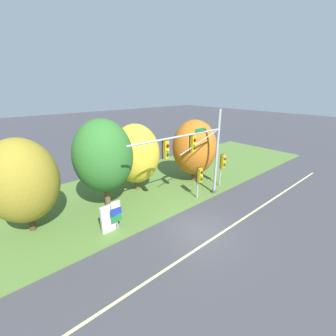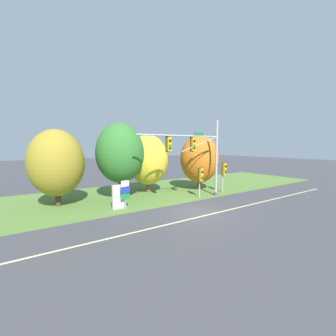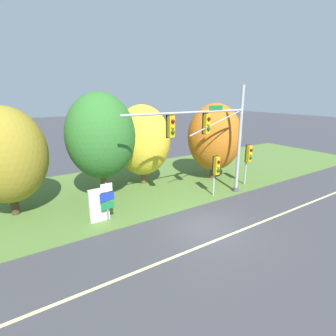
# 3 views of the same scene
# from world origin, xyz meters

# --- Properties ---
(ground_plane) EXTENTS (160.00, 160.00, 0.00)m
(ground_plane) POSITION_xyz_m (0.00, 0.00, 0.00)
(ground_plane) COLOR #3D3D42
(lane_stripe) EXTENTS (36.00, 0.16, 0.01)m
(lane_stripe) POSITION_xyz_m (0.00, -1.20, 0.00)
(lane_stripe) COLOR beige
(lane_stripe) RESTS_ON ground
(grass_verge) EXTENTS (48.00, 11.50, 0.10)m
(grass_verge) POSITION_xyz_m (0.00, 8.25, 0.05)
(grass_verge) COLOR #517533
(grass_verge) RESTS_ON ground
(traffic_signal_mast) EXTENTS (9.00, 0.49, 7.48)m
(traffic_signal_mast) POSITION_xyz_m (2.75, 2.85, 4.60)
(traffic_signal_mast) COLOR #9EA0A5
(traffic_signal_mast) RESTS_ON grass_verge
(pedestrian_signal_near_kerb) EXTENTS (0.46, 0.55, 2.87)m
(pedestrian_signal_near_kerb) POSITION_xyz_m (3.29, 3.02, 2.14)
(pedestrian_signal_near_kerb) COLOR #9EA0A5
(pedestrian_signal_near_kerb) RESTS_ON grass_verge
(pedestrian_signal_further_along) EXTENTS (0.46, 0.55, 3.19)m
(pedestrian_signal_further_along) POSITION_xyz_m (6.94, 3.39, 2.42)
(pedestrian_signal_further_along) COLOR #9EA0A5
(pedestrian_signal_further_along) RESTS_ON grass_verge
(route_sign_post) EXTENTS (0.80, 0.08, 2.30)m
(route_sign_post) POSITION_xyz_m (-4.35, 3.43, 1.48)
(route_sign_post) COLOR slate
(route_sign_post) RESTS_ON grass_verge
(tree_nearest_road) EXTENTS (4.39, 4.39, 6.33)m
(tree_nearest_road) POSITION_xyz_m (-8.61, 7.37, 3.67)
(tree_nearest_road) COLOR #423021
(tree_nearest_road) RESTS_ON grass_verge
(tree_left_of_mast) EXTENTS (4.43, 4.43, 7.06)m
(tree_left_of_mast) POSITION_xyz_m (-3.30, 6.86, 4.38)
(tree_left_of_mast) COLOR brown
(tree_left_of_mast) RESTS_ON grass_verge
(tree_behind_signpost) EXTENTS (4.29, 4.29, 6.16)m
(tree_behind_signpost) POSITION_xyz_m (0.37, 8.15, 3.56)
(tree_behind_signpost) COLOR brown
(tree_behind_signpost) RESTS_ON grass_verge
(tree_mid_verge) EXTENTS (4.36, 4.36, 6.22)m
(tree_mid_verge) POSITION_xyz_m (5.96, 6.18, 3.58)
(tree_mid_verge) COLOR #4C3823
(tree_mid_verge) RESTS_ON grass_verge
(info_kiosk) EXTENTS (1.10, 0.24, 1.90)m
(info_kiosk) POSITION_xyz_m (-4.71, 3.80, 1.04)
(info_kiosk) COLOR beige
(info_kiosk) RESTS_ON grass_verge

